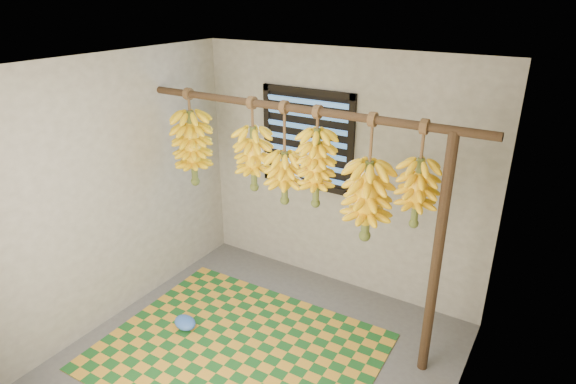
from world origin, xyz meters
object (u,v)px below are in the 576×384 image
Objects in this scene: plastic_bag at (185,323)px; banana_bunch_c at (285,177)px; banana_bunch_d at (316,168)px; banana_bunch_e at (367,201)px; woven_mat at (238,351)px; support_post at (436,262)px; banana_bunch_b at (254,159)px; banana_bunch_f at (417,193)px; banana_bunch_a at (193,148)px.

banana_bunch_c reaches higher than plastic_bag.
banana_bunch_c and banana_bunch_d have the same top height.
woven_mat is at bearing -141.70° from banana_bunch_e.
woven_mat is at bearing -155.11° from support_post.
support_post is at bearing 24.89° from woven_mat.
banana_bunch_b is (-0.24, 0.65, 1.51)m from woven_mat.
banana_bunch_c is 0.75m from banana_bunch_e.
banana_bunch_f is at bearing 0.00° from banana_bunch_e.
support_post is at bearing 0.00° from banana_bunch_b.
banana_bunch_b is at bearing 60.94° from plastic_bag.
support_post is 2.19× the size of banana_bunch_a.
banana_bunch_b is at bearing 180.00° from support_post.
banana_bunch_d is at bearing 180.00° from banana_bunch_e.
banana_bunch_d is at bearing 60.13° from woven_mat.
banana_bunch_a is at bearing 180.00° from banana_bunch_c.
banana_bunch_b and banana_bunch_f have the same top height.
woven_mat is at bearing -34.56° from banana_bunch_a.
banana_bunch_d is (0.37, 0.65, 1.54)m from woven_mat.
banana_bunch_b is at bearing 110.55° from woven_mat.
banana_bunch_d is at bearing 0.00° from banana_bunch_c.
support_post is 1.72m from banana_bunch_b.
banana_bunch_a is (-0.34, 0.65, 1.43)m from plastic_bag.
banana_bunch_c is at bearing -0.00° from banana_bunch_b.
support_post is 1.98× the size of banana_bunch_e.
banana_bunch_a reaches higher than support_post.
plastic_bag is at bearing -119.06° from banana_bunch_b.
banana_bunch_d is (1.31, 0.00, 0.05)m from banana_bunch_a.
support_post is at bearing 0.00° from banana_bunch_c.
support_post is 2.30m from plastic_bag.
banana_bunch_f is at bearing 19.72° from plastic_bag.
banana_bunch_f reaches higher than woven_mat.
banana_bunch_b is 1.44m from banana_bunch_f.
banana_bunch_c and banana_bunch_f have the same top height.
woven_mat is at bearing -69.45° from banana_bunch_b.
banana_bunch_f is at bearing 0.00° from banana_bunch_c.
banana_bunch_e reaches higher than support_post.
banana_bunch_a and banana_bunch_f have the same top height.
banana_bunch_b and banana_bunch_c have the same top height.
banana_bunch_f reaches higher than plastic_bag.
banana_bunch_e is at bearing 0.00° from banana_bunch_c.
support_post is 0.88× the size of woven_mat.
woven_mat is 2.75× the size of banana_bunch_b.
banana_bunch_a and banana_bunch_e have the same top height.
woven_mat is (-1.40, -0.65, -0.99)m from support_post.
support_post is 2.28× the size of banana_bunch_c.
banana_bunch_b is at bearing 180.00° from banana_bunch_c.
support_post is 0.68m from banana_bunch_e.
woven_mat is at bearing -0.35° from plastic_bag.
banana_bunch_c is (0.07, 0.65, 1.40)m from woven_mat.
woven_mat is 2.81× the size of banana_bunch_f.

